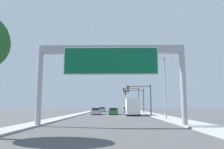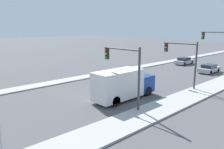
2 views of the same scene
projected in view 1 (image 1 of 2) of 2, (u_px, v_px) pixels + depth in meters
sidewalk_right at (142, 112)px, 60.47m from camera, size 3.00×120.00×0.15m
median_strip_left at (88, 112)px, 60.70m from camera, size 2.00×120.00×0.15m
sign_gantry at (111, 63)px, 19.70m from camera, size 13.40×0.73×7.24m
car_far_left at (96, 111)px, 44.26m from camera, size 1.72×4.51×1.38m
car_mid_right at (127, 110)px, 60.06m from camera, size 1.88×4.58×1.35m
car_mid_center at (113, 111)px, 44.01m from camera, size 1.82×4.39×1.36m
car_near_center at (102, 110)px, 64.74m from camera, size 1.85×4.70×1.39m
truck_box_primary at (132, 107)px, 40.35m from camera, size 2.31×7.24×3.06m
traffic_light_near_intersection at (142, 94)px, 39.26m from camera, size 4.51×0.32×5.58m
traffic_light_mid_block at (137, 97)px, 49.16m from camera, size 4.52×0.32×5.58m
traffic_light_far_intersection at (134, 95)px, 59.16m from camera, size 4.51×0.32×6.79m
street_lamp_right at (162, 82)px, 28.40m from camera, size 2.71×0.28×8.20m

